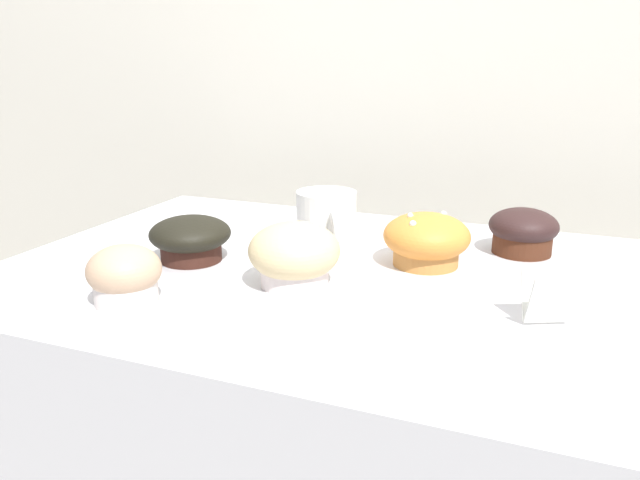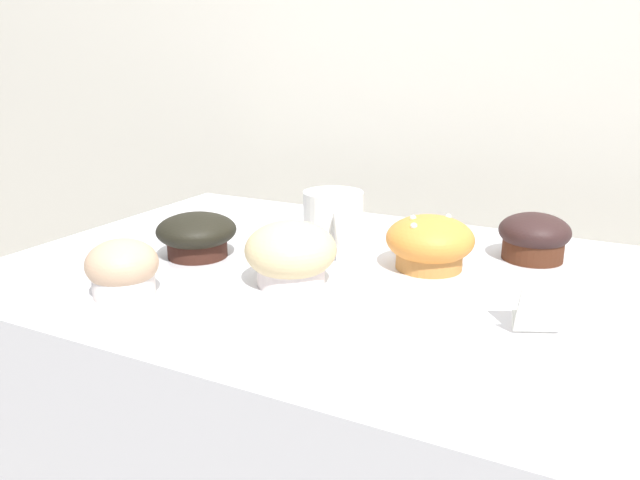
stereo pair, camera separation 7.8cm
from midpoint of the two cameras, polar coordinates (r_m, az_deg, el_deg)
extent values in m
cube|color=beige|center=(1.41, 15.23, 2.66)|extent=(3.20, 0.10, 1.80)
cylinder|color=#C5813F|center=(0.88, 12.45, -1.25)|extent=(0.09, 0.09, 0.04)
ellipsoid|color=orange|center=(0.87, 12.54, 0.06)|extent=(0.12, 0.12, 0.06)
sphere|color=white|center=(0.86, 11.07, 1.94)|extent=(0.01, 0.01, 0.01)
sphere|color=white|center=(0.88, 14.14, 2.03)|extent=(0.01, 0.01, 0.01)
sphere|color=white|center=(0.84, 11.22, 1.21)|extent=(0.01, 0.01, 0.01)
cylinder|color=#371B14|center=(0.92, -8.82, -0.33)|extent=(0.09, 0.09, 0.04)
ellipsoid|color=black|center=(0.91, -8.88, 0.87)|extent=(0.12, 0.12, 0.05)
cylinder|color=silver|center=(0.79, -14.89, -3.56)|extent=(0.08, 0.08, 0.04)
ellipsoid|color=tan|center=(0.78, -15.00, -2.15)|extent=(0.09, 0.09, 0.06)
cylinder|color=#492415|center=(0.96, 21.13, -0.48)|extent=(0.09, 0.09, 0.04)
ellipsoid|color=#2F1C1B|center=(0.96, 21.26, 0.72)|extent=(0.10, 0.10, 0.05)
cylinder|color=white|center=(0.80, 0.09, -2.52)|extent=(0.09, 0.09, 0.05)
ellipsoid|color=#D7BD86|center=(0.79, 0.09, -0.94)|extent=(0.12, 0.12, 0.07)
cylinder|color=white|center=(0.94, 3.57, 1.79)|extent=(0.09, 0.09, 0.09)
torus|color=white|center=(0.88, 4.12, 0.96)|extent=(0.04, 0.05, 0.05)
cylinder|color=black|center=(0.93, 3.61, 4.16)|extent=(0.08, 0.08, 0.01)
cube|color=white|center=(0.72, 22.10, -5.33)|extent=(0.05, 0.04, 0.06)
cube|color=silver|center=(0.70, 22.64, -5.93)|extent=(0.05, 0.04, 0.06)
camera|label=1|loc=(0.04, -87.36, 0.80)|focal=35.00mm
camera|label=2|loc=(0.04, 92.64, -0.80)|focal=35.00mm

